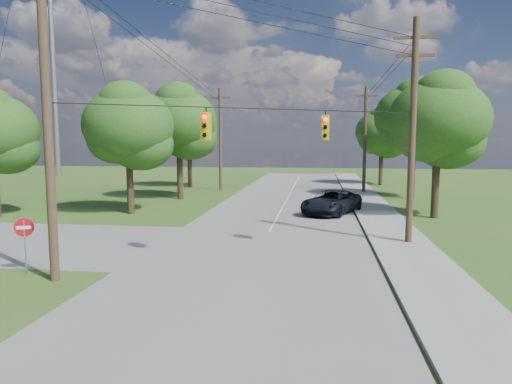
# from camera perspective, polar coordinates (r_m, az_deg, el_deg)

# --- Properties ---
(ground) EXTENTS (140.00, 140.00, 0.00)m
(ground) POSITION_cam_1_polar(r_m,az_deg,el_deg) (15.69, -9.79, -11.92)
(ground) COLOR #2F541C
(ground) RESTS_ON ground
(main_road) EXTENTS (10.00, 100.00, 0.03)m
(main_road) POSITION_cam_1_polar(r_m,az_deg,el_deg) (19.96, 0.14, -7.79)
(main_road) COLOR gray
(main_road) RESTS_ON ground
(sidewalk_east) EXTENTS (2.60, 100.00, 0.12)m
(sidewalk_east) POSITION_cam_1_polar(r_m,az_deg,el_deg) (20.21, 19.51, -7.85)
(sidewalk_east) COLOR gray
(sidewalk_east) RESTS_ON ground
(pole_sw) EXTENTS (2.00, 0.32, 12.00)m
(pole_sw) POSITION_cam_1_polar(r_m,az_deg,el_deg) (17.28, -24.73, 10.20)
(pole_sw) COLOR #4E3A28
(pole_sw) RESTS_ON ground
(pole_ne) EXTENTS (2.00, 0.32, 10.50)m
(pole_ne) POSITION_cam_1_polar(r_m,az_deg,el_deg) (22.61, 18.98, 7.47)
(pole_ne) COLOR #4E3A28
(pole_ne) RESTS_ON ground
(pole_north_e) EXTENTS (2.00, 0.32, 10.00)m
(pole_north_e) POSITION_cam_1_polar(r_m,az_deg,el_deg) (44.39, 13.46, 6.50)
(pole_north_e) COLOR #4E3A28
(pole_north_e) RESTS_ON ground
(pole_north_w) EXTENTS (2.00, 0.32, 10.00)m
(pole_north_w) POSITION_cam_1_polar(r_m,az_deg,el_deg) (45.21, -4.47, 6.65)
(pole_north_w) COLOR #4E3A28
(pole_north_w) RESTS_ON ground
(power_lines) EXTENTS (13.93, 29.62, 4.93)m
(power_lines) POSITION_cam_1_polar(r_m,az_deg,el_deg) (26.26, 0.99, 15.70)
(power_lines) COLOR black
(power_lines) RESTS_ON ground
(traffic_signals) EXTENTS (4.91, 3.27, 1.05)m
(traffic_signals) POSITION_cam_1_polar(r_m,az_deg,el_deg) (18.73, 1.61, 8.20)
(traffic_signals) COLOR gold
(traffic_signals) RESTS_ON ground
(radio_mast) EXTENTS (0.70, 0.70, 45.00)m
(radio_mast) POSITION_cam_1_polar(r_m,az_deg,el_deg) (72.59, -24.29, 19.87)
(radio_mast) COLOR gray
(radio_mast) RESTS_ON ground
(tree_w_near) EXTENTS (6.00, 6.00, 8.40)m
(tree_w_near) POSITION_cam_1_polar(r_m,az_deg,el_deg) (31.79, -15.67, 7.99)
(tree_w_near) COLOR #423121
(tree_w_near) RESTS_ON ground
(tree_w_mid) EXTENTS (6.40, 6.40, 9.22)m
(tree_w_mid) POSITION_cam_1_polar(r_m,az_deg,el_deg) (38.98, -9.61, 8.76)
(tree_w_mid) COLOR #423121
(tree_w_mid) RESTS_ON ground
(tree_w_far) EXTENTS (6.00, 6.00, 8.73)m
(tree_w_far) POSITION_cam_1_polar(r_m,az_deg,el_deg) (49.12, -8.34, 7.89)
(tree_w_far) COLOR #423121
(tree_w_far) RESTS_ON ground
(tree_e_near) EXTENTS (6.20, 6.20, 8.81)m
(tree_e_near) POSITION_cam_1_polar(r_m,az_deg,el_deg) (31.11, 21.83, 8.42)
(tree_e_near) COLOR #423121
(tree_e_near) RESTS_ON ground
(tree_e_mid) EXTENTS (6.60, 6.60, 9.64)m
(tree_e_mid) POSITION_cam_1_polar(r_m,az_deg,el_deg) (41.01, 19.15, 8.84)
(tree_e_mid) COLOR #423121
(tree_e_mid) RESTS_ON ground
(tree_e_far) EXTENTS (5.80, 5.80, 8.32)m
(tree_e_far) POSITION_cam_1_polar(r_m,az_deg,el_deg) (52.65, 15.47, 7.27)
(tree_e_far) COLOR #423121
(tree_e_far) RESTS_ON ground
(car_main_north) EXTENTS (4.68, 6.22, 1.57)m
(car_main_north) POSITION_cam_1_polar(r_m,az_deg,el_deg) (31.21, 9.42, -1.23)
(car_main_north) COLOR black
(car_main_north) RESTS_ON main_road
(do_not_enter_sign) EXTENTS (0.66, 0.29, 2.10)m
(do_not_enter_sign) POSITION_cam_1_polar(r_m,az_deg,el_deg) (18.87, -26.98, -4.57)
(do_not_enter_sign) COLOR gray
(do_not_enter_sign) RESTS_ON ground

